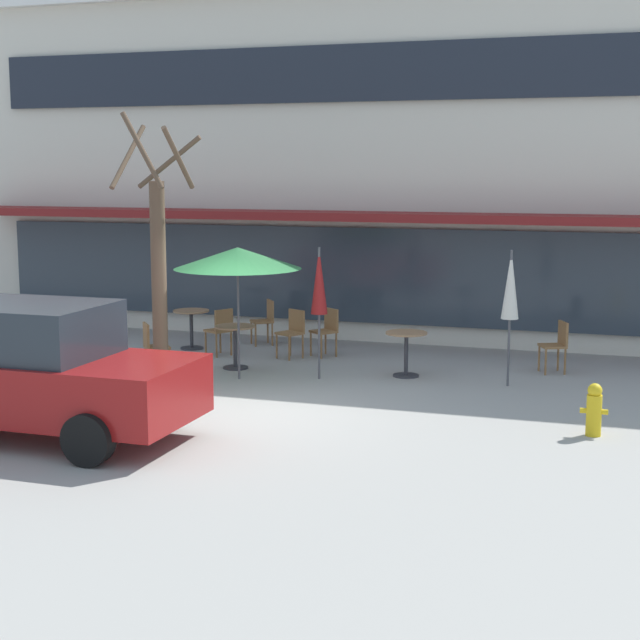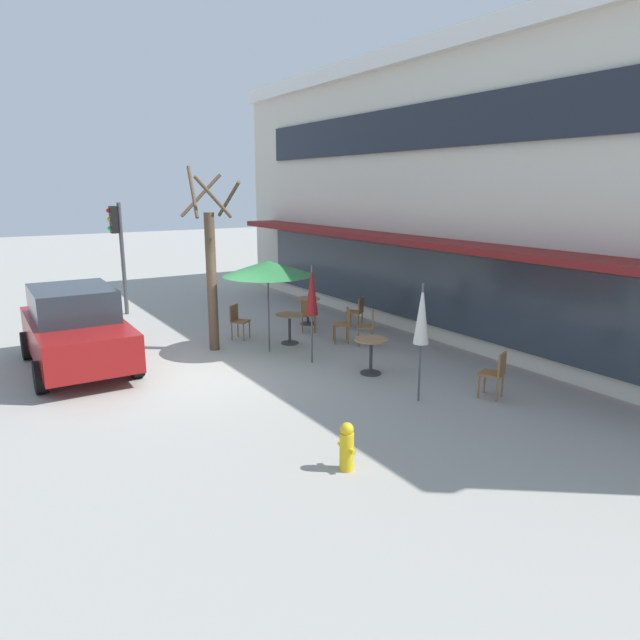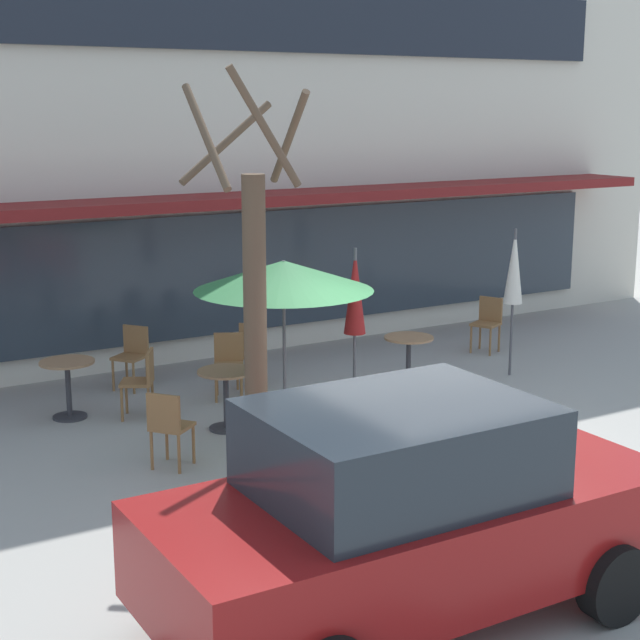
{
  "view_description": "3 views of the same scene",
  "coord_description": "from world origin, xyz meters",
  "px_view_note": "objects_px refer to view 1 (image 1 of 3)",
  "views": [
    {
      "loc": [
        5.46,
        -12.86,
        3.51
      ],
      "look_at": [
        0.28,
        2.9,
        0.9
      ],
      "focal_mm": 55.0,
      "sensor_mm": 36.0,
      "label": 1
    },
    {
      "loc": [
        10.95,
        -4.04,
        3.87
      ],
      "look_at": [
        0.19,
        2.7,
        0.88
      ],
      "focal_mm": 32.0,
      "sensor_mm": 36.0,
      "label": 2
    },
    {
      "loc": [
        -6.2,
        -7.89,
        3.96
      ],
      "look_at": [
        0.4,
        3.1,
        1.13
      ],
      "focal_mm": 55.0,
      "sensor_mm": 36.0,
      "label": 3
    }
  ],
  "objects_px": {
    "cafe_chair_0": "(153,344)",
    "patio_umbrella_cream_folded": "(319,282)",
    "patio_umbrella_corner_open": "(238,258)",
    "street_tree": "(158,267)",
    "patio_umbrella_green_folded": "(511,286)",
    "fire_hydrant": "(594,409)",
    "cafe_chair_5": "(557,343)",
    "cafe_chair_2": "(327,328)",
    "parked_sedan": "(34,371)",
    "cafe_table_streetside": "(191,323)",
    "cafe_chair_4": "(221,328)",
    "cafe_chair_3": "(293,330)",
    "cafe_chair_1": "(265,318)",
    "cafe_table_near_wall": "(406,346)",
    "cafe_table_by_tree": "(235,339)"
  },
  "relations": [
    {
      "from": "cafe_table_streetside",
      "to": "patio_umbrella_cream_folded",
      "type": "xyz_separation_m",
      "value": [
        3.2,
        -1.81,
        1.11
      ]
    },
    {
      "from": "cafe_table_streetside",
      "to": "patio_umbrella_cream_folded",
      "type": "distance_m",
      "value": 3.84
    },
    {
      "from": "patio_umbrella_green_folded",
      "to": "cafe_chair_1",
      "type": "height_order",
      "value": "patio_umbrella_green_folded"
    },
    {
      "from": "patio_umbrella_corner_open",
      "to": "street_tree",
      "type": "height_order",
      "value": "street_tree"
    },
    {
      "from": "patio_umbrella_cream_folded",
      "to": "cafe_chair_0",
      "type": "xyz_separation_m",
      "value": [
        -2.8,
        -0.55,
        -1.1
      ]
    },
    {
      "from": "patio_umbrella_cream_folded",
      "to": "cafe_chair_4",
      "type": "height_order",
      "value": "patio_umbrella_cream_folded"
    },
    {
      "from": "patio_umbrella_green_folded",
      "to": "parked_sedan",
      "type": "relative_size",
      "value": 0.52
    },
    {
      "from": "cafe_chair_5",
      "to": "cafe_chair_0",
      "type": "bearing_deg",
      "value": -160.66
    },
    {
      "from": "cafe_chair_2",
      "to": "cafe_chair_3",
      "type": "distance_m",
      "value": 0.66
    },
    {
      "from": "patio_umbrella_green_folded",
      "to": "cafe_chair_0",
      "type": "bearing_deg",
      "value": -170.35
    },
    {
      "from": "cafe_chair_1",
      "to": "street_tree",
      "type": "relative_size",
      "value": 0.21
    },
    {
      "from": "fire_hydrant",
      "to": "cafe_chair_3",
      "type": "bearing_deg",
      "value": 145.92
    },
    {
      "from": "patio_umbrella_corner_open",
      "to": "fire_hydrant",
      "type": "relative_size",
      "value": 3.12
    },
    {
      "from": "patio_umbrella_cream_folded",
      "to": "cafe_chair_4",
      "type": "xyz_separation_m",
      "value": [
        -2.38,
        1.34,
        -1.1
      ]
    },
    {
      "from": "cafe_table_near_wall",
      "to": "cafe_chair_2",
      "type": "bearing_deg",
      "value": 144.48
    },
    {
      "from": "cafe_table_by_tree",
      "to": "cafe_chair_1",
      "type": "distance_m",
      "value": 2.36
    },
    {
      "from": "cafe_chair_0",
      "to": "cafe_chair_5",
      "type": "relative_size",
      "value": 1.0
    },
    {
      "from": "cafe_chair_5",
      "to": "cafe_chair_2",
      "type": "bearing_deg",
      "value": 177.12
    },
    {
      "from": "cafe_chair_4",
      "to": "cafe_table_by_tree",
      "type": "bearing_deg",
      "value": -54.07
    },
    {
      "from": "cafe_chair_2",
      "to": "patio_umbrella_cream_folded",
      "type": "bearing_deg",
      "value": -75.85
    },
    {
      "from": "cafe_chair_1",
      "to": "cafe_chair_2",
      "type": "distance_m",
      "value": 1.69
    },
    {
      "from": "cafe_table_near_wall",
      "to": "patio_umbrella_green_folded",
      "type": "bearing_deg",
      "value": -6.6
    },
    {
      "from": "cafe_table_streetside",
      "to": "fire_hydrant",
      "type": "bearing_deg",
      "value": -27.32
    },
    {
      "from": "patio_umbrella_cream_folded",
      "to": "patio_umbrella_corner_open",
      "type": "xyz_separation_m",
      "value": [
        -1.26,
        -0.43,
        0.39
      ]
    },
    {
      "from": "cafe_chair_0",
      "to": "patio_umbrella_cream_folded",
      "type": "bearing_deg",
      "value": 11.19
    },
    {
      "from": "patio_umbrella_green_folded",
      "to": "fire_hydrant",
      "type": "height_order",
      "value": "patio_umbrella_green_folded"
    },
    {
      "from": "cafe_chair_2",
      "to": "parked_sedan",
      "type": "relative_size",
      "value": 0.21
    },
    {
      "from": "cafe_chair_3",
      "to": "cafe_chair_4",
      "type": "relative_size",
      "value": 1.0
    },
    {
      "from": "cafe_table_streetside",
      "to": "cafe_chair_4",
      "type": "distance_m",
      "value": 0.95
    },
    {
      "from": "cafe_table_by_tree",
      "to": "cafe_chair_5",
      "type": "height_order",
      "value": "cafe_chair_5"
    },
    {
      "from": "parked_sedan",
      "to": "patio_umbrella_corner_open",
      "type": "bearing_deg",
      "value": 74.07
    },
    {
      "from": "cafe_chair_3",
      "to": "cafe_chair_4",
      "type": "height_order",
      "value": "same"
    },
    {
      "from": "cafe_chair_2",
      "to": "parked_sedan",
      "type": "xyz_separation_m",
      "value": [
        -1.94,
        -6.44,
        0.35
      ]
    },
    {
      "from": "cafe_table_by_tree",
      "to": "patio_umbrella_cream_folded",
      "type": "bearing_deg",
      "value": -11.97
    },
    {
      "from": "cafe_table_near_wall",
      "to": "cafe_table_streetside",
      "type": "relative_size",
      "value": 1.0
    },
    {
      "from": "cafe_chair_4",
      "to": "fire_hydrant",
      "type": "xyz_separation_m",
      "value": [
        6.9,
        -3.52,
        -0.17
      ]
    },
    {
      "from": "cafe_table_near_wall",
      "to": "cafe_chair_1",
      "type": "bearing_deg",
      "value": 148.51
    },
    {
      "from": "patio_umbrella_green_folded",
      "to": "fire_hydrant",
      "type": "distance_m",
      "value": 3.26
    },
    {
      "from": "cafe_chair_1",
      "to": "cafe_chair_3",
      "type": "bearing_deg",
      "value": -48.77
    },
    {
      "from": "cafe_table_by_tree",
      "to": "patio_umbrella_corner_open",
      "type": "bearing_deg",
      "value": -62.9
    },
    {
      "from": "cafe_chair_1",
      "to": "cafe_chair_2",
      "type": "relative_size",
      "value": 1.0
    },
    {
      "from": "cafe_table_streetside",
      "to": "parked_sedan",
      "type": "bearing_deg",
      "value": -82.98
    },
    {
      "from": "patio_umbrella_cream_folded",
      "to": "fire_hydrant",
      "type": "relative_size",
      "value": 3.12
    },
    {
      "from": "parked_sedan",
      "to": "street_tree",
      "type": "relative_size",
      "value": 0.97
    },
    {
      "from": "street_tree",
      "to": "patio_umbrella_cream_folded",
      "type": "bearing_deg",
      "value": 33.66
    },
    {
      "from": "cafe_chair_3",
      "to": "cafe_chair_0",
      "type": "bearing_deg",
      "value": -129.57
    },
    {
      "from": "fire_hydrant",
      "to": "patio_umbrella_green_folded",
      "type": "bearing_deg",
      "value": 119.09
    },
    {
      "from": "cafe_chair_5",
      "to": "street_tree",
      "type": "xyz_separation_m",
      "value": [
        -5.89,
        -3.18,
        1.42
      ]
    },
    {
      "from": "cafe_table_near_wall",
      "to": "cafe_chair_2",
      "type": "distance_m",
      "value": 2.24
    },
    {
      "from": "cafe_chair_3",
      "to": "parked_sedan",
      "type": "bearing_deg",
      "value": -102.9
    }
  ]
}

